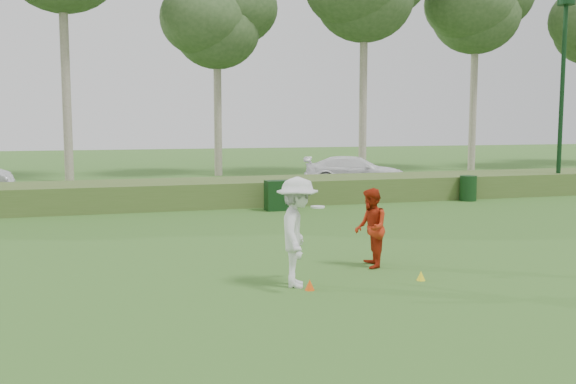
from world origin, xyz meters
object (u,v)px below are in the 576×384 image
object	(u,v)px
lamp_post	(564,60)
player_red	(371,228)
trash_bin	(468,188)
cone_yellow	(421,276)
cone_orange	(310,285)
player_white	(297,232)
utility_cabinet	(277,195)
car_right	(355,171)

from	to	relation	value
lamp_post	player_red	size ratio (longest dim) A/B	4.84
trash_bin	cone_yellow	bearing A→B (deg)	-126.06
cone_orange	player_white	bearing A→B (deg)	111.41
cone_yellow	utility_cabinet	distance (m)	10.30
lamp_post	cone_yellow	bearing A→B (deg)	-137.63
lamp_post	player_red	world-z (taller)	lamp_post
player_red	trash_bin	world-z (taller)	player_red
lamp_post	utility_cabinet	world-z (taller)	lamp_post
player_red	cone_orange	size ratio (longest dim) A/B	8.51
cone_orange	utility_cabinet	size ratio (longest dim) A/B	0.19
utility_cabinet	car_right	bearing A→B (deg)	46.15
player_white	player_red	bearing A→B (deg)	-42.62
trash_bin	lamp_post	bearing A→B (deg)	9.14
player_red	cone_orange	xyz separation A→B (m)	(-1.84, -1.41, -0.75)
player_red	utility_cabinet	world-z (taller)	player_red
cone_yellow	utility_cabinet	world-z (taller)	utility_cabinet
cone_yellow	utility_cabinet	xyz separation A→B (m)	(-0.01, 10.29, 0.43)
lamp_post	cone_yellow	distance (m)	17.98
cone_orange	cone_yellow	world-z (taller)	cone_orange
lamp_post	cone_yellow	xyz separation A→B (m)	(-12.64, -11.53, -5.50)
cone_yellow	car_right	distance (m)	17.65
cone_orange	trash_bin	size ratio (longest dim) A/B	0.20
cone_yellow	lamp_post	bearing A→B (deg)	42.37
utility_cabinet	lamp_post	bearing A→B (deg)	2.73
utility_cabinet	trash_bin	bearing A→B (deg)	0.55
cone_orange	cone_yellow	size ratio (longest dim) A/B	1.05
lamp_post	cone_orange	size ratio (longest dim) A/B	41.19
player_red	utility_cabinet	xyz separation A→B (m)	(0.46, 8.94, -0.32)
player_white	lamp_post	bearing A→B (deg)	-34.34
player_red	car_right	distance (m)	16.54
lamp_post	car_right	distance (m)	10.02
player_red	cone_yellow	bearing A→B (deg)	34.48
cone_yellow	utility_cabinet	size ratio (longest dim) A/B	0.18
cone_orange	trash_bin	bearing A→B (deg)	46.83
cone_yellow	car_right	bearing A→B (deg)	71.56
car_right	trash_bin	bearing A→B (deg)	-138.19
lamp_post	cone_orange	distance (m)	19.71
lamp_post	player_white	xyz separation A→B (m)	(-15.09, -11.25, -4.56)
cone_orange	trash_bin	distance (m)	14.84
utility_cabinet	car_right	xyz separation A→B (m)	(5.59, 6.44, 0.23)
lamp_post	cone_orange	bearing A→B (deg)	-142.22
lamp_post	player_white	world-z (taller)	lamp_post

